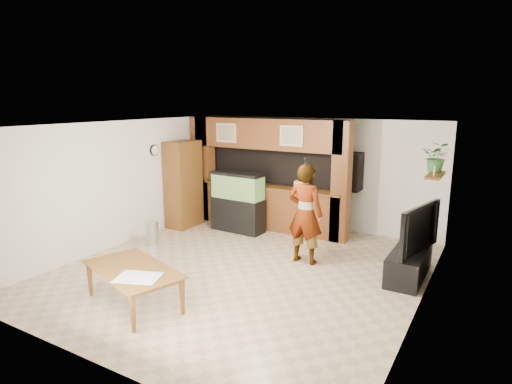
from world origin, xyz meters
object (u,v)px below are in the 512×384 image
Objects in this scene: person at (305,214)px; dining_table at (132,287)px; pantry_cabinet at (184,184)px; television at (412,227)px; aquarium at (238,203)px.

person is 3.34m from dining_table.
television is at bearing -5.07° from pantry_cabinet.
television reaches higher than dining_table.
pantry_cabinet is 1.46× the size of television.
person reaches higher than television.
pantry_cabinet is 1.49× the size of aquarium.
pantry_cabinet reaches higher than dining_table.
aquarium is (1.36, 0.30, -0.35)m from pantry_cabinet.
pantry_cabinet is at bearing 98.05° from television.
person is at bearing -11.88° from pantry_cabinet.
dining_table is at bearing 63.87° from person.
aquarium is 4.00m from dining_table.
person is (3.50, -0.74, -0.09)m from pantry_cabinet.
aquarium reaches higher than dining_table.
dining_table is (-1.51, -2.90, -0.66)m from person.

